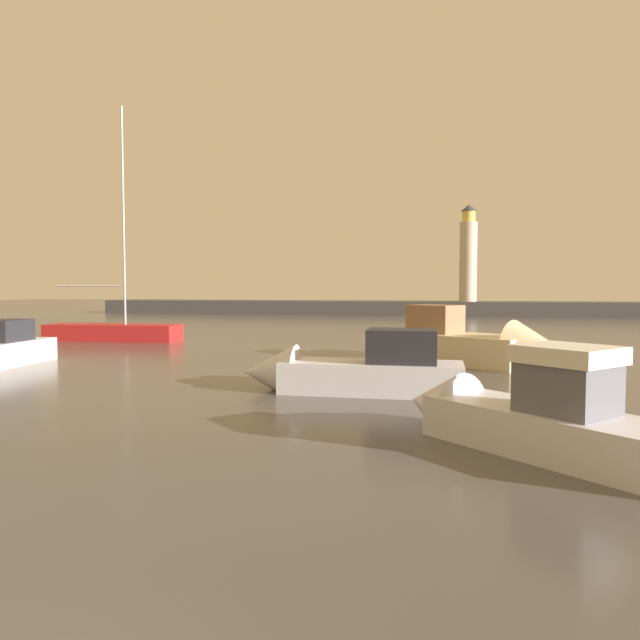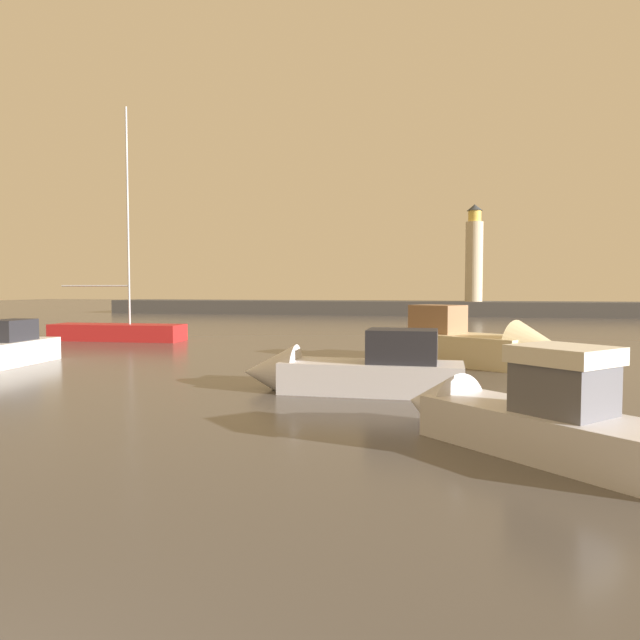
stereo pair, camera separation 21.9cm
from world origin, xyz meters
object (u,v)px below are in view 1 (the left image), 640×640
Objects in this scene: motorboat_4 at (514,414)px; sailboat_moored at (113,331)px; lighthouse at (468,256)px; motorboat_1 at (478,347)px; motorboat_0 at (344,371)px.

motorboat_4 is 28.52m from sailboat_moored.
lighthouse is 1.90× the size of motorboat_4.
lighthouse is at bearing 88.80° from motorboat_1.
motorboat_4 is at bearing -90.81° from lighthouse.
motorboat_1 is 1.52× the size of motorboat_4.
sailboat_moored reaches higher than motorboat_4.
motorboat_0 is 1.17× the size of motorboat_4.
motorboat_4 is 0.42× the size of sailboat_moored.
sailboat_moored reaches higher than lighthouse.
motorboat_1 is at bearing -91.20° from lighthouse.
sailboat_moored is (-16.57, 14.09, -0.07)m from motorboat_0.
motorboat_1 is (4.26, 7.35, 0.10)m from motorboat_0.
lighthouse is 52.27m from motorboat_0.
sailboat_moored is (-20.83, 6.74, -0.17)m from motorboat_1.
motorboat_4 is (-0.80, -56.90, -6.19)m from lighthouse.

